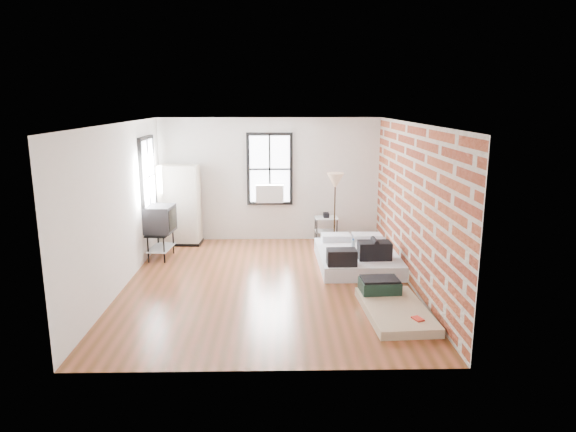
{
  "coord_description": "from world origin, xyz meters",
  "views": [
    {
      "loc": [
        0.17,
        -8.6,
        3.17
      ],
      "look_at": [
        0.36,
        0.3,
        1.16
      ],
      "focal_mm": 32.0,
      "sensor_mm": 36.0,
      "label": 1
    }
  ],
  "objects_px": {
    "mattress_main": "(358,256)",
    "side_table": "(326,222)",
    "mattress_bare": "(391,304)",
    "wardrobe": "(180,205)",
    "tv_stand": "(160,221)",
    "floor_lamp": "(335,184)"
  },
  "relations": [
    {
      "from": "wardrobe",
      "to": "tv_stand",
      "type": "xyz_separation_m",
      "value": [
        -0.21,
        -1.08,
        -0.1
      ]
    },
    {
      "from": "floor_lamp",
      "to": "tv_stand",
      "type": "relative_size",
      "value": 1.53
    },
    {
      "from": "mattress_main",
      "to": "tv_stand",
      "type": "height_order",
      "value": "tv_stand"
    },
    {
      "from": "wardrobe",
      "to": "tv_stand",
      "type": "distance_m",
      "value": 1.11
    },
    {
      "from": "mattress_main",
      "to": "floor_lamp",
      "type": "relative_size",
      "value": 1.26
    },
    {
      "from": "side_table",
      "to": "floor_lamp",
      "type": "distance_m",
      "value": 1.16
    },
    {
      "from": "side_table",
      "to": "floor_lamp",
      "type": "height_order",
      "value": "floor_lamp"
    },
    {
      "from": "mattress_bare",
      "to": "side_table",
      "type": "xyz_separation_m",
      "value": [
        -0.64,
        3.96,
        0.35
      ]
    },
    {
      "from": "mattress_main",
      "to": "side_table",
      "type": "relative_size",
      "value": 3.1
    },
    {
      "from": "mattress_main",
      "to": "tv_stand",
      "type": "xyz_separation_m",
      "value": [
        -3.96,
        0.56,
        0.6
      ]
    },
    {
      "from": "mattress_main",
      "to": "floor_lamp",
      "type": "height_order",
      "value": "floor_lamp"
    },
    {
      "from": "mattress_main",
      "to": "wardrobe",
      "type": "bearing_deg",
      "value": 155.48
    },
    {
      "from": "mattress_bare",
      "to": "side_table",
      "type": "relative_size",
      "value": 2.55
    },
    {
      "from": "tv_stand",
      "to": "wardrobe",
      "type": "bearing_deg",
      "value": 83.61
    },
    {
      "from": "mattress_main",
      "to": "tv_stand",
      "type": "distance_m",
      "value": 4.04
    },
    {
      "from": "floor_lamp",
      "to": "wardrobe",
      "type": "bearing_deg",
      "value": 170.87
    },
    {
      "from": "tv_stand",
      "to": "mattress_bare",
      "type": "bearing_deg",
      "value": -29.39
    },
    {
      "from": "mattress_main",
      "to": "floor_lamp",
      "type": "bearing_deg",
      "value": 106.78
    },
    {
      "from": "mattress_bare",
      "to": "floor_lamp",
      "type": "relative_size",
      "value": 1.04
    },
    {
      "from": "wardrobe",
      "to": "side_table",
      "type": "height_order",
      "value": "wardrobe"
    },
    {
      "from": "mattress_main",
      "to": "mattress_bare",
      "type": "relative_size",
      "value": 1.21
    },
    {
      "from": "mattress_bare",
      "to": "floor_lamp",
      "type": "height_order",
      "value": "floor_lamp"
    }
  ]
}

